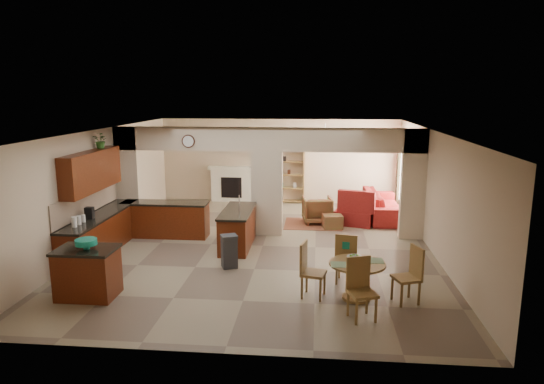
# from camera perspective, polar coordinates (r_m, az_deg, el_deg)

# --- Properties ---
(floor) EXTENTS (10.00, 10.00, 0.00)m
(floor) POSITION_cam_1_polar(r_m,az_deg,el_deg) (11.90, -1.09, -6.34)
(floor) COLOR #82745A
(floor) RESTS_ON ground
(ceiling) EXTENTS (10.00, 10.00, 0.00)m
(ceiling) POSITION_cam_1_polar(r_m,az_deg,el_deg) (11.35, -1.14, 7.23)
(ceiling) COLOR white
(ceiling) RESTS_ON wall_back
(wall_back) EXTENTS (8.00, 0.00, 8.00)m
(wall_back) POSITION_cam_1_polar(r_m,az_deg,el_deg) (16.45, 0.84, 3.71)
(wall_back) COLOR #C6B191
(wall_back) RESTS_ON floor
(wall_front) EXTENTS (8.00, 0.00, 8.00)m
(wall_front) POSITION_cam_1_polar(r_m,az_deg,el_deg) (6.77, -5.92, -8.07)
(wall_front) COLOR #C6B191
(wall_front) RESTS_ON floor
(wall_left) EXTENTS (0.00, 10.00, 10.00)m
(wall_left) POSITION_cam_1_polar(r_m,az_deg,el_deg) (12.63, -19.46, 0.60)
(wall_left) COLOR #C6B191
(wall_left) RESTS_ON floor
(wall_right) EXTENTS (0.00, 10.00, 10.00)m
(wall_right) POSITION_cam_1_polar(r_m,az_deg,el_deg) (11.79, 18.59, -0.09)
(wall_right) COLOR #C6B191
(wall_right) RESTS_ON floor
(partition_left_pier) EXTENTS (0.60, 0.25, 2.80)m
(partition_left_pier) POSITION_cam_1_polar(r_m,az_deg,el_deg) (13.41, -16.53, 1.40)
(partition_left_pier) COLOR #C6B191
(partition_left_pier) RESTS_ON floor
(partition_center_pier) EXTENTS (0.80, 0.25, 2.20)m
(partition_center_pier) POSITION_cam_1_polar(r_m,az_deg,el_deg) (12.58, -0.60, -0.16)
(partition_center_pier) COLOR #C6B191
(partition_center_pier) RESTS_ON floor
(partition_right_pier) EXTENTS (0.60, 0.25, 2.80)m
(partition_right_pier) POSITION_cam_1_polar(r_m,az_deg,el_deg) (12.69, 16.26, 0.85)
(partition_right_pier) COLOR #C6B191
(partition_right_pier) RESTS_ON floor
(partition_header) EXTENTS (8.00, 0.25, 0.60)m
(partition_header) POSITION_cam_1_polar(r_m,az_deg,el_deg) (12.37, -0.61, 6.20)
(partition_header) COLOR #C6B191
(partition_header) RESTS_ON partition_center_pier
(kitchen_counter) EXTENTS (2.52, 3.29, 1.48)m
(kitchen_counter) POSITION_cam_1_polar(r_m,az_deg,el_deg) (12.32, -16.52, -3.94)
(kitchen_counter) COLOR #3D1507
(kitchen_counter) RESTS_ON floor
(upper_cabinets) EXTENTS (0.35, 2.40, 0.90)m
(upper_cabinets) POSITION_cam_1_polar(r_m,az_deg,el_deg) (11.75, -20.45, 2.33)
(upper_cabinets) COLOR #3D1507
(upper_cabinets) RESTS_ON wall_left
(peninsula) EXTENTS (0.70, 1.85, 0.91)m
(peninsula) POSITION_cam_1_polar(r_m,az_deg,el_deg) (11.74, -4.08, -4.29)
(peninsula) COLOR #3D1507
(peninsula) RESTS_ON floor
(wall_clock) EXTENTS (0.34, 0.03, 0.34)m
(wall_clock) POSITION_cam_1_polar(r_m,az_deg,el_deg) (12.59, -9.83, 5.90)
(wall_clock) COLOR #462417
(wall_clock) RESTS_ON partition_header
(rug) EXTENTS (1.60, 1.30, 0.01)m
(rug) POSITION_cam_1_polar(r_m,az_deg,el_deg) (13.84, 4.84, -3.77)
(rug) COLOR brown
(rug) RESTS_ON floor
(fireplace) EXTENTS (1.60, 0.35, 1.20)m
(fireplace) POSITION_cam_1_polar(r_m,az_deg,el_deg) (16.62, -4.72, 1.00)
(fireplace) COLOR white
(fireplace) RESTS_ON floor
(shelving_unit) EXTENTS (1.00, 0.32, 1.80)m
(shelving_unit) POSITION_cam_1_polar(r_m,az_deg,el_deg) (16.33, 2.01, 1.86)
(shelving_unit) COLOR brown
(shelving_unit) RESTS_ON floor
(window_a) EXTENTS (0.02, 0.90, 1.90)m
(window_a) POSITION_cam_1_polar(r_m,az_deg,el_deg) (14.03, 16.32, 1.02)
(window_a) COLOR white
(window_a) RESTS_ON wall_right
(window_b) EXTENTS (0.02, 0.90, 1.90)m
(window_b) POSITION_cam_1_polar(r_m,az_deg,el_deg) (15.68, 15.18, 2.16)
(window_b) COLOR white
(window_b) RESTS_ON wall_right
(glazed_door) EXTENTS (0.02, 0.70, 2.10)m
(glazed_door) POSITION_cam_1_polar(r_m,az_deg,el_deg) (14.88, 15.69, 1.05)
(glazed_door) COLOR white
(glazed_door) RESTS_ON wall_right
(drape_a_left) EXTENTS (0.10, 0.28, 2.30)m
(drape_a_left) POSITION_cam_1_polar(r_m,az_deg,el_deg) (13.44, 16.63, 0.55)
(drape_a_left) COLOR #402019
(drape_a_left) RESTS_ON wall_right
(drape_a_right) EXTENTS (0.10, 0.28, 2.30)m
(drape_a_right) POSITION_cam_1_polar(r_m,az_deg,el_deg) (14.60, 15.74, 1.46)
(drape_a_right) COLOR #402019
(drape_a_right) RESTS_ON wall_right
(drape_b_left) EXTENTS (0.10, 0.28, 2.30)m
(drape_b_left) POSITION_cam_1_polar(r_m,az_deg,el_deg) (15.09, 15.40, 1.79)
(drape_b_left) COLOR #402019
(drape_b_left) RESTS_ON wall_right
(drape_b_right) EXTENTS (0.10, 0.28, 2.30)m
(drape_b_right) POSITION_cam_1_polar(r_m,az_deg,el_deg) (16.25, 14.69, 2.51)
(drape_b_right) COLOR #402019
(drape_b_right) RESTS_ON wall_right
(ceiling_fan) EXTENTS (1.00, 1.00, 0.10)m
(ceiling_fan) POSITION_cam_1_polar(r_m,az_deg,el_deg) (14.29, 6.27, 7.11)
(ceiling_fan) COLOR white
(ceiling_fan) RESTS_ON ceiling
(kitchen_island) EXTENTS (1.06, 0.76, 0.92)m
(kitchen_island) POSITION_cam_1_polar(r_m,az_deg,el_deg) (9.53, -20.88, -8.85)
(kitchen_island) COLOR #3D1507
(kitchen_island) RESTS_ON floor
(teal_bowl) EXTENTS (0.38, 0.38, 0.18)m
(teal_bowl) POSITION_cam_1_polar(r_m,az_deg,el_deg) (9.33, -21.01, -5.74)
(teal_bowl) COLOR #148D72
(teal_bowl) RESTS_ON kitchen_island
(trash_can) EXTENTS (0.39, 0.37, 0.66)m
(trash_can) POSITION_cam_1_polar(r_m,az_deg,el_deg) (10.43, -5.05, -7.11)
(trash_can) COLOR #2A2A2D
(trash_can) RESTS_ON floor
(dining_table) EXTENTS (1.01, 1.01, 0.69)m
(dining_table) POSITION_cam_1_polar(r_m,az_deg,el_deg) (8.96, 9.95, -9.52)
(dining_table) COLOR brown
(dining_table) RESTS_ON floor
(fruit_bowl) EXTENTS (0.29, 0.29, 0.15)m
(fruit_bowl) POSITION_cam_1_polar(r_m,az_deg,el_deg) (8.81, 9.73, -7.82)
(fruit_bowl) COLOR #54A623
(fruit_bowl) RESTS_ON dining_table
(sofa) EXTENTS (2.68, 1.15, 0.77)m
(sofa) POSITION_cam_1_polar(r_m,az_deg,el_deg) (14.85, 13.04, -1.45)
(sofa) COLOR maroon
(sofa) RESTS_ON floor
(chaise) EXTENTS (1.22, 1.09, 0.41)m
(chaise) POSITION_cam_1_polar(r_m,az_deg,el_deg) (13.98, 9.71, -2.89)
(chaise) COLOR maroon
(chaise) RESTS_ON floor
(armchair) EXTENTS (0.91, 0.93, 0.75)m
(armchair) POSITION_cam_1_polar(r_m,az_deg,el_deg) (13.93, 5.34, -2.10)
(armchair) COLOR maroon
(armchair) RESTS_ON floor
(ottoman) EXTENTS (0.60, 0.60, 0.37)m
(ottoman) POSITION_cam_1_polar(r_m,az_deg,el_deg) (13.48, 7.11, -3.44)
(ottoman) COLOR maroon
(ottoman) RESTS_ON floor
(plant) EXTENTS (0.40, 0.37, 0.38)m
(plant) POSITION_cam_1_polar(r_m,az_deg,el_deg) (12.20, -19.49, 5.75)
(plant) COLOR #1E4512
(plant) RESTS_ON upper_cabinets
(chair_north) EXTENTS (0.49, 0.49, 1.02)m
(chair_north) POSITION_cam_1_polar(r_m,az_deg,el_deg) (9.56, 8.75, -7.54)
(chair_north) COLOR brown
(chair_north) RESTS_ON floor
(chair_east) EXTENTS (0.54, 0.54, 1.02)m
(chair_east) POSITION_cam_1_polar(r_m,az_deg,el_deg) (9.02, 16.01, -9.08)
(chair_east) COLOR brown
(chair_east) RESTS_ON floor
(chair_south) EXTENTS (0.54, 0.54, 1.02)m
(chair_south) POSITION_cam_1_polar(r_m,az_deg,el_deg) (8.25, 10.35, -10.77)
(chair_south) COLOR brown
(chair_south) RESTS_ON floor
(chair_west) EXTENTS (0.50, 0.50, 1.02)m
(chair_west) POSITION_cam_1_polar(r_m,az_deg,el_deg) (8.93, 4.38, -8.84)
(chair_west) COLOR brown
(chair_west) RESTS_ON floor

